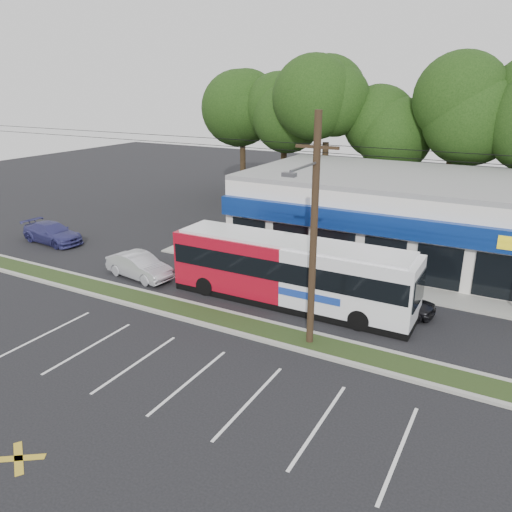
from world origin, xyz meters
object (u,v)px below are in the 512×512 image
Objects in this scene: utility_pole at (310,226)px; car_dark at (396,300)px; car_silver at (139,266)px; pedestrian_a at (330,284)px; metrobus at (290,270)px; car_blue at (52,233)px; pedestrian_b at (360,274)px.

utility_pole is 7.51m from car_dark.
pedestrian_a is at bearing -69.02° from car_silver.
car_silver is at bearing -174.19° from metrobus.
car_blue is (-19.59, 1.27, -1.11)m from metrobus.
utility_pole is 9.93× the size of car_blue.
car_blue is 21.22m from pedestrian_a.
utility_pole is 3.87× the size of metrobus.
metrobus is 2.43m from pedestrian_a.
car_blue is 2.97× the size of pedestrian_a.
car_dark is at bearing -84.95° from car_blue.
car_silver is 10.47m from car_blue.
metrobus is (-2.46, 3.57, -3.57)m from utility_pole.
car_blue is at bearing 85.63° from car_silver.
pedestrian_a is (-3.51, -0.09, 0.19)m from car_dark.
utility_pole is 6.88m from pedestrian_a.
metrobus is 7.64× the size of pedestrian_a.
utility_pole is at bearing 76.20° from pedestrian_a.
car_silver is 0.88× the size of car_blue.
car_silver is (-9.37, -1.00, -1.11)m from metrobus.
metrobus is at bearing -75.74° from car_silver.
pedestrian_b is (0.87, 2.50, -0.08)m from pedestrian_a.
pedestrian_a is 2.65m from pedestrian_b.
pedestrian_a is (21.22, 0.23, 0.12)m from car_blue.
metrobus reaches higher than car_dark.
pedestrian_b is at bearing 51.71° from car_dark.
car_blue is at bearing 167.60° from utility_pole.
metrobus is at bearing 60.72° from pedestrian_b.
metrobus is 5.50m from car_dark.
pedestrian_a reaches higher than pedestrian_b.
car_dark is at bearing -71.70° from car_silver.
pedestrian_b is at bearing 89.70° from utility_pole.
car_blue is at bearing 94.89° from car_dark.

